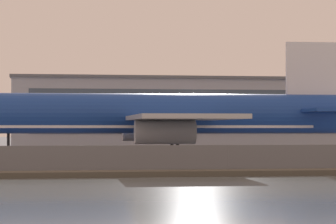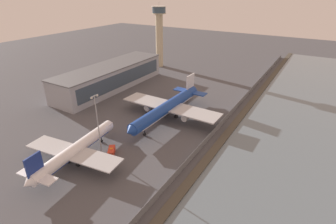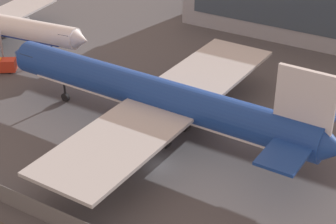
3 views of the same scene
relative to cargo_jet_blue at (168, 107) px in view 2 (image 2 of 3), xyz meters
name	(u,v)px [view 2 (image 2 of 3)]	position (x,y,z in m)	size (l,w,h in m)	color
ground_plane	(186,119)	(4.05, -6.94, -5.78)	(500.00, 500.00, 0.00)	#4C4C51
shoreline_seawall	(230,130)	(4.05, -27.44, -5.53)	(320.00, 3.00, 0.50)	#474238
perimeter_fence	(220,125)	(4.05, -22.94, -4.47)	(280.00, 0.10, 2.63)	slate
cargo_jet_blue	(168,107)	(0.00, 0.00, 0.00)	(54.04, 46.37, 15.15)	#193D93
passenger_jet_white	(75,150)	(-43.33, 9.97, -1.12)	(41.10, 35.46, 12.21)	white
baggage_tug	(173,101)	(16.49, 7.09, -4.98)	(3.53, 3.17, 1.80)	white
ops_van	(112,151)	(-34.07, 2.86, -4.50)	(5.48, 4.65, 2.48)	red
control_tower	(159,32)	(70.64, 50.07, 19.12)	(10.16, 10.16, 44.15)	#C6B793
terminal_building	(111,77)	(17.21, 49.22, 0.88)	(73.43, 19.50, 13.31)	#9EA3AD
apron_light_mast_apron_west	(98,123)	(-36.27, 5.48, 6.87)	(3.20, 0.40, 22.71)	#93969B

